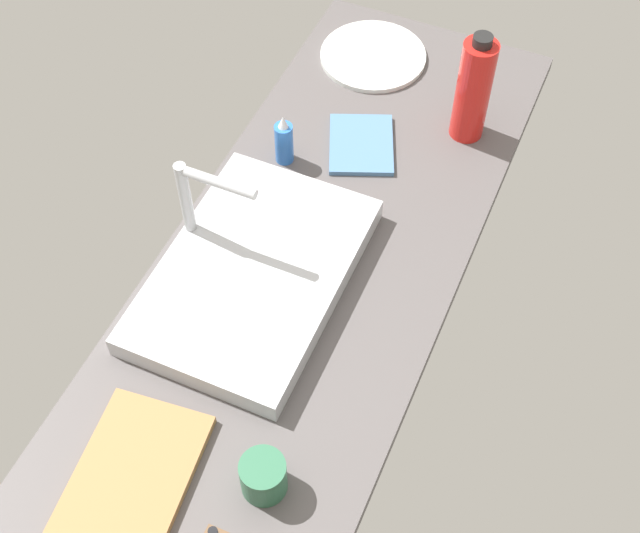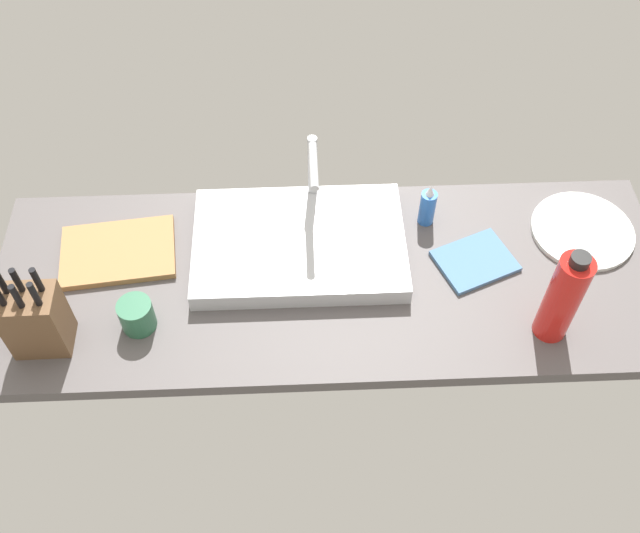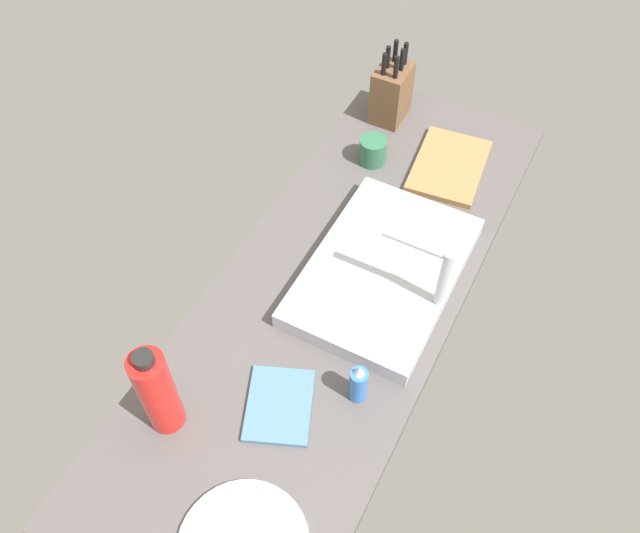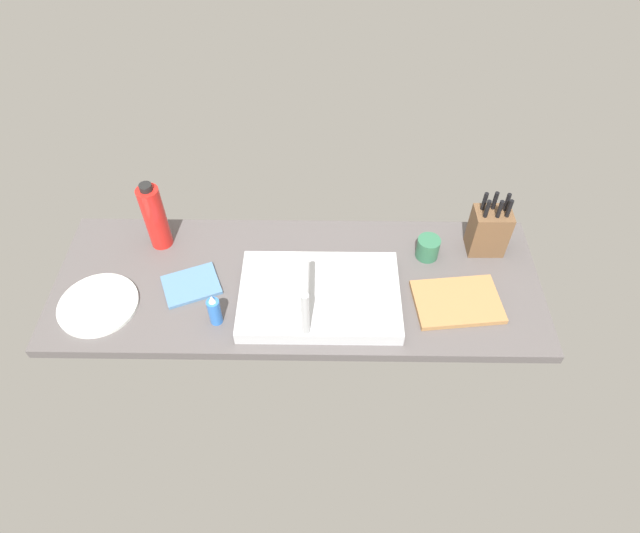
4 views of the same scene
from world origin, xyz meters
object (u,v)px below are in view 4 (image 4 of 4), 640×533
object	(u,v)px
sink_basin	(320,296)
knife_block	(489,230)
dish_towel	(191,285)
soap_bottle	(214,311)
faucet	(305,307)
water_bottle	(155,217)
coffee_mug	(428,248)
cutting_board	(457,302)
dinner_plate	(98,305)

from	to	relation	value
sink_basin	knife_block	xyz separation A→B (cm)	(-57.65, -24.03, 6.69)
dish_towel	soap_bottle	bearing A→B (deg)	126.63
sink_basin	dish_towel	distance (cm)	43.27
faucet	dish_towel	distance (cm)	45.15
faucet	water_bottle	size ratio (longest dim) A/B	0.85
water_bottle	coffee_mug	distance (cm)	94.21
knife_block	cutting_board	xyz separation A→B (cm)	(13.01, 24.68, -8.25)
sink_basin	coffee_mug	bearing A→B (deg)	-151.31
sink_basin	dinner_plate	world-z (taller)	sink_basin
water_bottle	coffee_mug	bearing A→B (deg)	176.87
dinner_plate	faucet	bearing A→B (deg)	171.38
knife_block	coffee_mug	xyz separation A→B (cm)	(20.49, 3.70, -5.25)
cutting_board	knife_block	bearing A→B (deg)	-117.80
coffee_mug	faucet	bearing A→B (deg)	39.18
soap_bottle	dinner_plate	distance (cm)	39.83
knife_block	dinner_plate	xyz separation A→B (cm)	(129.30, 27.10, -8.55)
dinner_plate	coffee_mug	world-z (taller)	coffee_mug
cutting_board	faucet	bearing A→B (deg)	14.55
faucet	water_bottle	distance (cm)	65.18
cutting_board	water_bottle	world-z (taller)	water_bottle
dinner_plate	coffee_mug	bearing A→B (deg)	-167.86
water_bottle	dinner_plate	world-z (taller)	water_bottle
cutting_board	dish_towel	bearing A→B (deg)	-4.01
sink_basin	water_bottle	xyz separation A→B (cm)	(56.51, -25.45, 10.24)
soap_bottle	water_bottle	world-z (taller)	water_bottle
knife_block	water_bottle	distance (cm)	114.22
cutting_board	dinner_plate	xyz separation A→B (cm)	(116.29, 2.42, -0.30)
knife_block	cutting_board	bearing A→B (deg)	61.53
sink_basin	knife_block	world-z (taller)	knife_block
dish_towel	coffee_mug	bearing A→B (deg)	-169.49
dish_towel	sink_basin	bearing A→B (deg)	172.70
dinner_plate	dish_towel	size ratio (longest dim) A/B	1.44
knife_block	cutting_board	distance (cm)	29.09
sink_basin	dish_towel	bearing A→B (deg)	-7.30
water_bottle	dinner_plate	bearing A→B (deg)	62.03
soap_bottle	coffee_mug	bearing A→B (deg)	-157.52
soap_bottle	dinner_plate	bearing A→B (deg)	-7.88
soap_bottle	dish_towel	distance (cm)	18.08
coffee_mug	dish_towel	bearing A→B (deg)	10.51
knife_block	cutting_board	size ratio (longest dim) A/B	0.88
sink_basin	faucet	distance (cm)	18.18
sink_basin	cutting_board	bearing A→B (deg)	179.17
sink_basin	faucet	size ratio (longest dim) A/B	2.26
faucet	dish_towel	world-z (taller)	faucet
sink_basin	cutting_board	world-z (taller)	sink_basin
sink_basin	cutting_board	distance (cm)	44.67
knife_block	soap_bottle	world-z (taller)	knife_block
faucet	cutting_board	xyz separation A→B (cm)	(-48.76, -12.66, -13.24)
sink_basin	dinner_plate	bearing A→B (deg)	2.45
knife_block	dish_towel	size ratio (longest dim) A/B	1.35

